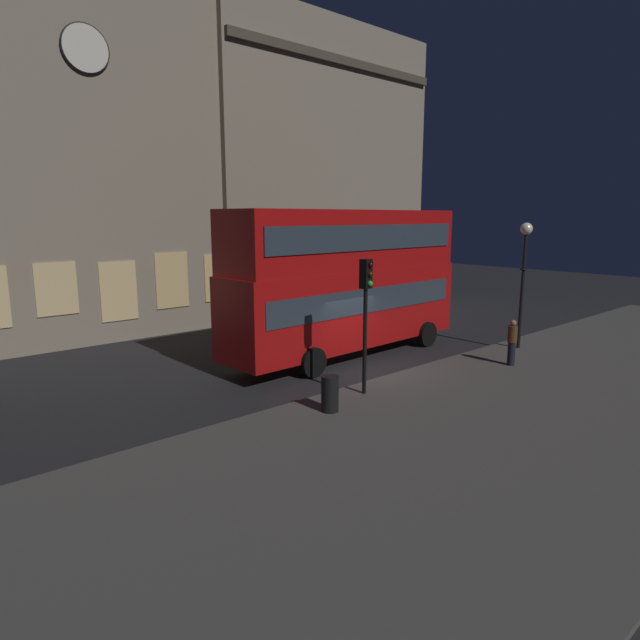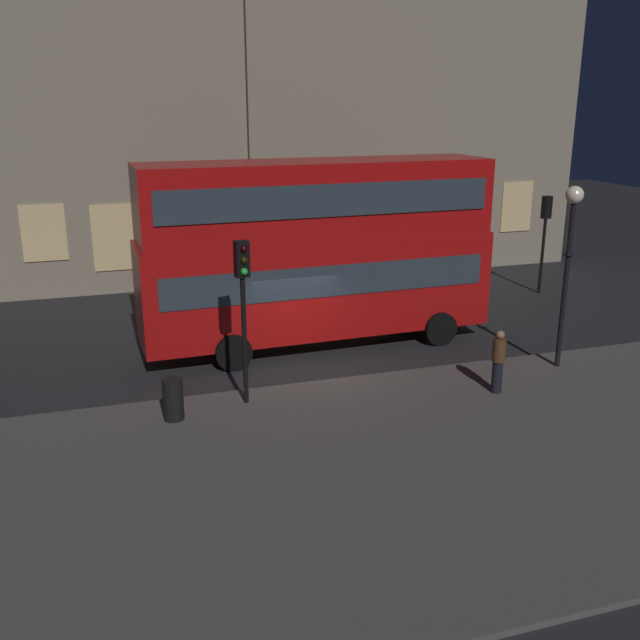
% 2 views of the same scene
% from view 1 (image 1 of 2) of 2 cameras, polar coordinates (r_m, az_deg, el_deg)
% --- Properties ---
extents(ground_plane, '(80.00, 80.00, 0.00)m').
position_cam_1_polar(ground_plane, '(19.13, 5.03, -5.48)').
color(ground_plane, '#232326').
extents(sidewalk_slab, '(44.00, 9.72, 0.12)m').
position_cam_1_polar(sidewalk_slab, '(15.93, 20.55, -9.31)').
color(sidewalk_slab, '#4C4944').
rests_on(sidewalk_slab, ground).
extents(building_with_clock, '(15.47, 9.36, 17.72)m').
position_cam_1_polar(building_with_clock, '(29.10, -24.73, 16.79)').
color(building_with_clock, gray).
rests_on(building_with_clock, ground).
extents(building_plain_facade, '(14.72, 8.18, 15.83)m').
position_cam_1_polar(building_plain_facade, '(34.29, -2.71, 15.10)').
color(building_plain_facade, gray).
rests_on(building_plain_facade, ground).
extents(double_decker_bus, '(10.73, 2.99, 5.59)m').
position_cam_1_polar(double_decker_bus, '(20.74, 2.80, 4.63)').
color(double_decker_bus, '#B20F0F').
rests_on(double_decker_bus, ground).
extents(traffic_light_near_kerb, '(0.35, 0.38, 4.03)m').
position_cam_1_polar(traffic_light_near_kerb, '(15.87, 4.84, 2.30)').
color(traffic_light_near_kerb, black).
rests_on(traffic_light_near_kerb, sidewalk_slab).
extents(traffic_light_far_side, '(0.34, 0.37, 3.78)m').
position_cam_1_polar(traffic_light_far_side, '(30.65, 12.10, 5.66)').
color(traffic_light_far_side, black).
rests_on(traffic_light_far_side, ground).
extents(street_lamp, '(0.47, 0.47, 4.99)m').
position_cam_1_polar(street_lamp, '(22.91, 20.63, 6.04)').
color(street_lamp, black).
rests_on(street_lamp, sidewalk_slab).
extents(pedestrian, '(0.33, 0.33, 1.65)m').
position_cam_1_polar(pedestrian, '(20.47, 19.49, -2.18)').
color(pedestrian, black).
rests_on(pedestrian, sidewalk_slab).
extents(litter_bin, '(0.48, 0.48, 0.99)m').
position_cam_1_polar(litter_bin, '(14.90, 1.04, -7.73)').
color(litter_bin, black).
rests_on(litter_bin, sidewalk_slab).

